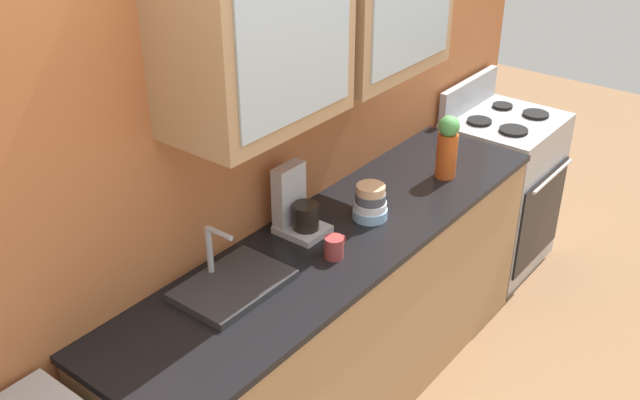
% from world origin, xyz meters
% --- Properties ---
extents(ground_plane, '(10.00, 10.00, 0.00)m').
position_xyz_m(ground_plane, '(0.00, 0.00, 0.00)').
color(ground_plane, brown).
extents(back_wall_unit, '(4.00, 0.47, 2.59)m').
position_xyz_m(back_wall_unit, '(-0.01, 0.28, 1.46)').
color(back_wall_unit, '#B76638').
rests_on(back_wall_unit, ground_plane).
extents(counter, '(2.40, 0.60, 0.93)m').
position_xyz_m(counter, '(0.00, 0.00, 0.47)').
color(counter, '#A87F56').
rests_on(counter, ground_plane).
extents(stove_range, '(0.64, 0.59, 1.11)m').
position_xyz_m(stove_range, '(1.56, -0.00, 0.47)').
color(stove_range, '#ADAFB5').
rests_on(stove_range, ground_plane).
extents(sink_faucet, '(0.42, 0.29, 0.23)m').
position_xyz_m(sink_faucet, '(-0.55, 0.09, 0.95)').
color(sink_faucet, '#2D2D30').
rests_on(sink_faucet, counter).
extents(bowl_stack, '(0.15, 0.15, 0.16)m').
position_xyz_m(bowl_stack, '(0.18, -0.01, 1.00)').
color(bowl_stack, '#8CB7E0').
rests_on(bowl_stack, counter).
extents(vase, '(0.10, 0.10, 0.31)m').
position_xyz_m(vase, '(0.73, -0.07, 1.09)').
color(vase, '#BF4C19').
rests_on(vase, counter).
extents(cup_near_sink, '(0.11, 0.08, 0.09)m').
position_xyz_m(cup_near_sink, '(-0.15, -0.08, 0.97)').
color(cup_near_sink, '#993838').
rests_on(cup_near_sink, counter).
extents(coffee_maker, '(0.17, 0.20, 0.29)m').
position_xyz_m(coffee_maker, '(-0.09, 0.17, 1.04)').
color(coffee_maker, '#B7B7BC').
rests_on(coffee_maker, counter).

